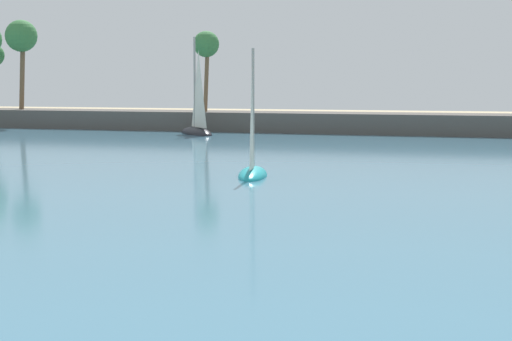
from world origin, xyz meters
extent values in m
cube|color=teal|center=(0.00, 57.45, 0.03)|extent=(220.00, 101.01, 0.06)
cube|color=#514C47|center=(0.00, 67.95, 0.90)|extent=(118.25, 6.00, 1.80)
cylinder|color=brown|center=(-42.79, 67.52, 5.42)|extent=(0.59, 0.89, 7.26)
sphere|color=#38753D|center=(-42.79, 67.52, 9.04)|extent=(3.14, 3.14, 3.14)
cylinder|color=brown|center=(-22.91, 66.78, 4.85)|extent=(0.61, 0.47, 6.12)
sphere|color=#38753D|center=(-22.91, 66.78, 7.91)|extent=(2.37, 2.37, 2.37)
ellipsoid|color=black|center=(-21.93, 61.84, 0.06)|extent=(5.39, 5.80, 1.22)
cylinder|color=gray|center=(-22.13, 62.07, 4.48)|extent=(0.18, 0.18, 7.62)
pyramid|color=silver|center=(-21.44, 61.29, 3.91)|extent=(1.94, 2.19, 6.48)
ellipsoid|color=teal|center=(-7.32, 33.03, 0.06)|extent=(2.34, 4.60, 0.88)
cylinder|color=gray|center=(-7.37, 33.24, 3.26)|extent=(0.13, 0.13, 5.51)
pyramid|color=silver|center=(-7.19, 32.51, 2.84)|extent=(0.60, 1.96, 4.69)
camera|label=1|loc=(4.66, -3.23, 4.40)|focal=57.70mm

